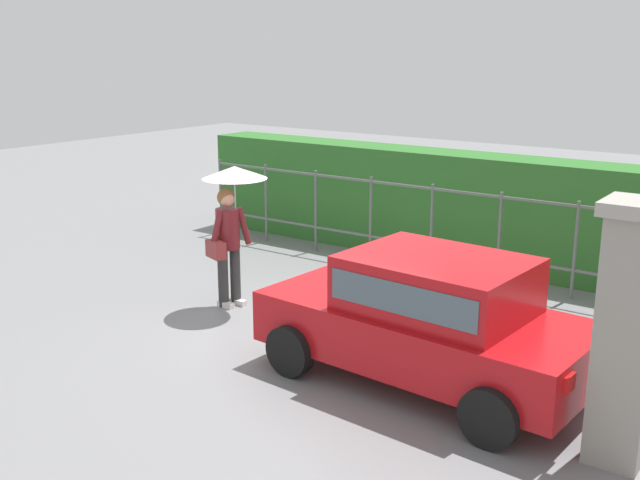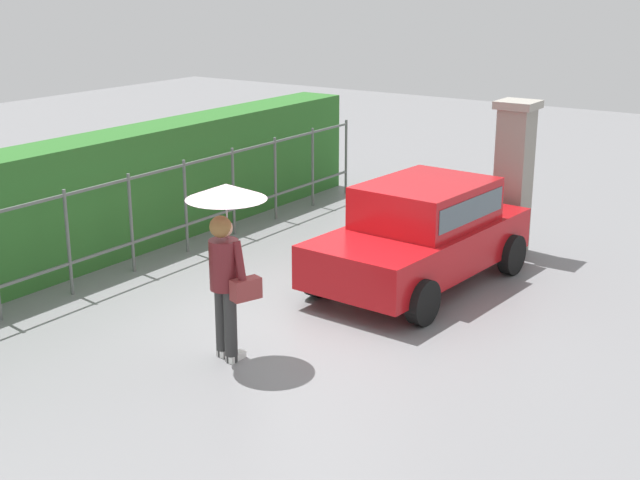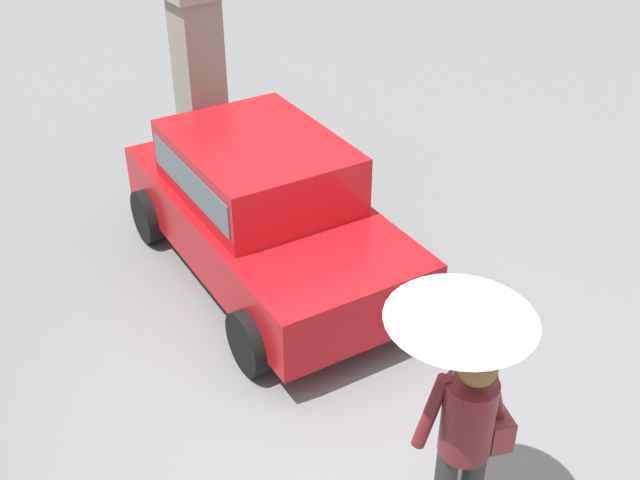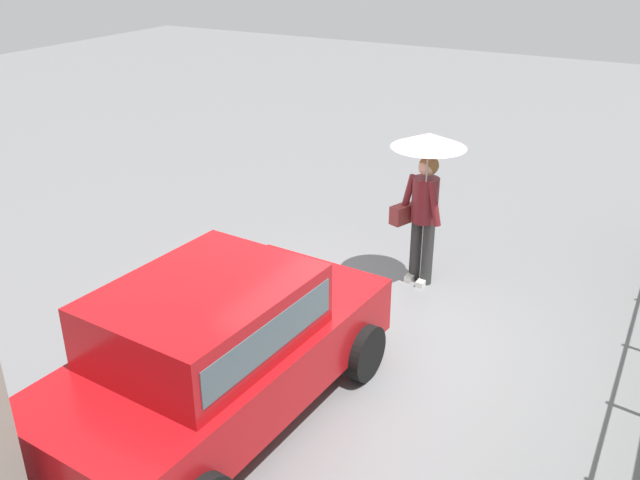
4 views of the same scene
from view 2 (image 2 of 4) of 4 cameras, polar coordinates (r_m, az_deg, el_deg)
ground_plane at (r=11.55m, az=-0.70°, el=-4.92°), size 40.00×40.00×0.00m
car at (r=12.55m, az=6.63°, el=0.66°), size 3.83×2.06×1.48m
pedestrian at (r=9.91m, az=-6.09°, el=0.25°), size 0.92×0.92×2.05m
gate_pillar at (r=14.18m, az=12.43°, el=4.08°), size 0.60×0.60×2.42m
fence_section at (r=13.67m, az=-10.38°, el=1.94°), size 10.68×0.05×1.50m
hedge_row at (r=14.30m, az=-13.12°, el=2.95°), size 11.63×0.90×1.90m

